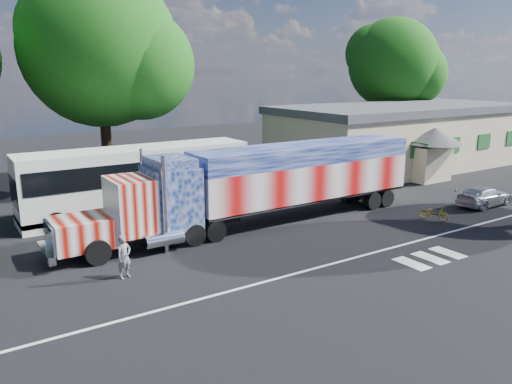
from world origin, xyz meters
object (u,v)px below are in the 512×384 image
parked_car (485,196)px  tree_n_mid (103,49)px  woman (124,257)px  tree_far_ne (395,64)px  coach_bus (138,179)px  bicycle (434,213)px  semi_truck (267,182)px

parked_car → tree_n_mid: tree_n_mid is taller
woman → tree_far_ne: size_ratio=0.13×
coach_bus → bicycle: 16.57m
tree_far_ne → tree_n_mid: 29.50m
semi_truck → woman: semi_truck is taller
semi_truck → woman: size_ratio=11.73×
tree_far_ne → bicycle: bearing=-132.2°
parked_car → tree_n_mid: 25.93m
semi_truck → tree_far_ne: (25.13, 14.39, 6.40)m
bicycle → tree_n_mid: tree_n_mid is taller
coach_bus → woman: (-3.81, -8.75, -1.08)m
semi_truck → bicycle: size_ratio=13.07×
tree_far_ne → tree_n_mid: tree_n_mid is taller
coach_bus → tree_n_mid: bearing=85.0°
coach_bus → tree_far_ne: (30.09, 8.67, 6.69)m
coach_bus → woman: bearing=-113.5°
coach_bus → parked_car: coach_bus is taller
semi_truck → coach_bus: (-4.95, 5.72, -0.29)m
semi_truck → parked_car: semi_truck is taller
bicycle → tree_n_mid: (-12.31, 17.45, 8.96)m
tree_n_mid → woman: bearing=-105.5°
semi_truck → bicycle: 9.35m
tree_far_ne → coach_bus: bearing=-163.9°
semi_truck → coach_bus: semi_truck is taller
semi_truck → parked_car: (13.05, -4.21, -1.65)m
tree_n_mid → bicycle: bearing=-54.8°
bicycle → tree_far_ne: 26.82m
coach_bus → semi_truck: bearing=-49.1°
bicycle → parked_car: bearing=-19.2°
semi_truck → tree_far_ne: tree_far_ne is taller
parked_car → tree_n_mid: size_ratio=0.28×
coach_bus → bicycle: (12.94, -10.23, -1.54)m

